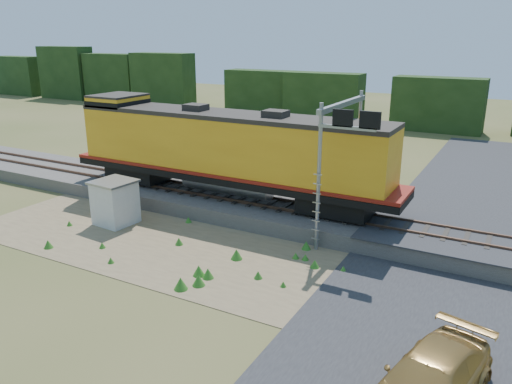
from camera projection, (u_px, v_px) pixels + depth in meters
The scene contains 11 objects.
ground at pixel (245, 267), 21.40m from camera, with size 140.00×140.00×0.00m, color #475123.
ballast at pixel (302, 216), 26.30m from camera, with size 70.00×5.00×0.80m, color slate.
rails at pixel (302, 208), 26.16m from camera, with size 70.00×1.54×0.16m.
dirt_shoulder at pixel (213, 253), 22.73m from camera, with size 26.00×8.00×0.03m, color #8C7754.
road at pixel (416, 297), 18.79m from camera, with size 7.00×66.00×0.86m.
tree_line_north at pixel (425, 100), 52.27m from camera, with size 130.00×3.00×6.50m.
weed_clumps at pixel (181, 250), 23.09m from camera, with size 15.00×6.20×0.56m, color #337621, non-canonical shape.
locomotive at pixel (222, 149), 27.61m from camera, with size 19.89×3.03×5.13m.
shed at pixel (115, 202), 26.04m from camera, with size 2.15×2.15×2.35m.
signal_gantry at pixel (344, 134), 23.28m from camera, with size 2.69×6.20×6.79m.
car at pixel (429, 383), 13.19m from camera, with size 2.08×5.11×1.48m, color #AC833F.
Camera 1 is at (9.75, -16.83, 9.52)m, focal length 35.00 mm.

